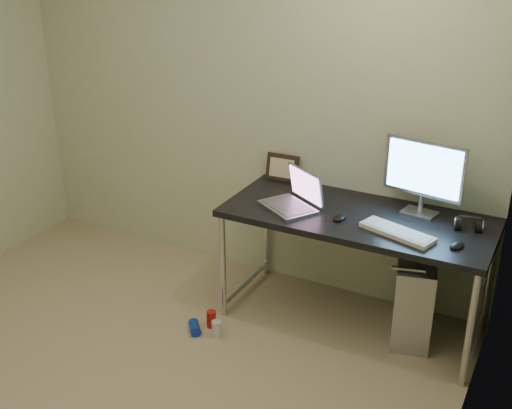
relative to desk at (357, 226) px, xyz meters
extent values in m
plane|color=tan|center=(-0.95, -1.40, -0.67)|extent=(3.50, 3.50, 0.00)
cube|color=beige|center=(-0.95, 0.35, 0.58)|extent=(3.50, 0.02, 2.50)
cube|color=beige|center=(0.80, -1.40, 0.58)|extent=(0.02, 3.50, 2.50)
cube|color=black|center=(0.00, 0.00, 0.06)|extent=(1.60, 0.70, 0.04)
cylinder|color=silver|center=(-0.76, -0.31, -0.32)|extent=(0.04, 0.04, 0.71)
cylinder|color=silver|center=(-0.76, 0.31, -0.32)|extent=(0.04, 0.04, 0.71)
cylinder|color=silver|center=(0.76, -0.31, -0.32)|extent=(0.04, 0.04, 0.71)
cylinder|color=silver|center=(0.76, 0.31, -0.32)|extent=(0.04, 0.04, 0.71)
cylinder|color=silver|center=(-0.76, 0.00, -0.59)|extent=(0.04, 0.62, 0.04)
cylinder|color=silver|center=(0.76, 0.00, -0.59)|extent=(0.04, 0.62, 0.04)
cube|color=silver|center=(0.37, 0.06, -0.41)|extent=(0.33, 0.54, 0.53)
cylinder|color=#ADADB4|center=(0.37, -0.15, -0.12)|extent=(0.19, 0.07, 0.03)
cylinder|color=#ADADB4|center=(0.37, 0.27, -0.12)|extent=(0.19, 0.07, 0.03)
cylinder|color=black|center=(0.32, 0.30, -0.27)|extent=(0.01, 0.16, 0.69)
cylinder|color=black|center=(0.41, 0.28, -0.29)|extent=(0.02, 0.11, 0.71)
cylinder|color=red|center=(-0.76, -0.46, -0.62)|extent=(0.06, 0.06, 0.11)
cylinder|color=silver|center=(-0.67, -0.55, -0.62)|extent=(0.06, 0.06, 0.11)
cylinder|color=#1234AE|center=(-0.82, -0.57, -0.64)|extent=(0.13, 0.13, 0.07)
cube|color=#ADADB4|center=(-0.41, -0.11, 0.09)|extent=(0.41, 0.37, 0.02)
cube|color=slate|center=(-0.41, -0.11, 0.10)|extent=(0.35, 0.32, 0.00)
cube|color=#94949C|center=(-0.34, 0.00, 0.20)|extent=(0.31, 0.21, 0.21)
cube|color=#754A6C|center=(-0.34, -0.01, 0.20)|extent=(0.27, 0.19, 0.18)
cube|color=#ADADB4|center=(0.32, 0.18, 0.09)|extent=(0.22, 0.17, 0.01)
cylinder|color=#ADADB4|center=(0.32, 0.20, 0.15)|extent=(0.03, 0.03, 0.11)
cube|color=#ADADB4|center=(0.32, 0.19, 0.37)|extent=(0.48, 0.11, 0.34)
cube|color=#5FA3E7|center=(0.32, 0.17, 0.37)|extent=(0.44, 0.08, 0.29)
cube|color=silver|center=(0.28, -0.15, 0.09)|extent=(0.45, 0.26, 0.03)
ellipsoid|color=black|center=(0.61, -0.16, 0.10)|extent=(0.09, 0.12, 0.03)
ellipsoid|color=black|center=(-0.07, -0.11, 0.10)|extent=(0.08, 0.11, 0.04)
cylinder|color=black|center=(0.57, 0.10, 0.10)|extent=(0.05, 0.10, 0.09)
cylinder|color=black|center=(0.67, 0.10, 0.10)|extent=(0.05, 0.10, 0.09)
cube|color=black|center=(0.62, 0.10, 0.15)|extent=(0.12, 0.04, 0.01)
cube|color=black|center=(-0.64, 0.30, 0.17)|extent=(0.23, 0.07, 0.18)
cylinder|color=silver|center=(-0.43, 0.24, 0.12)|extent=(0.01, 0.01, 0.09)
cylinder|color=silver|center=(-0.43, 0.24, 0.18)|extent=(0.04, 0.04, 0.04)
camera|label=1|loc=(1.06, -3.36, 1.66)|focal=45.00mm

